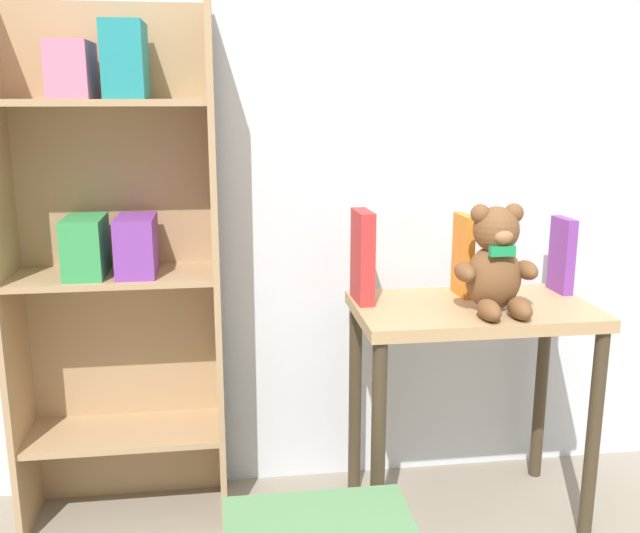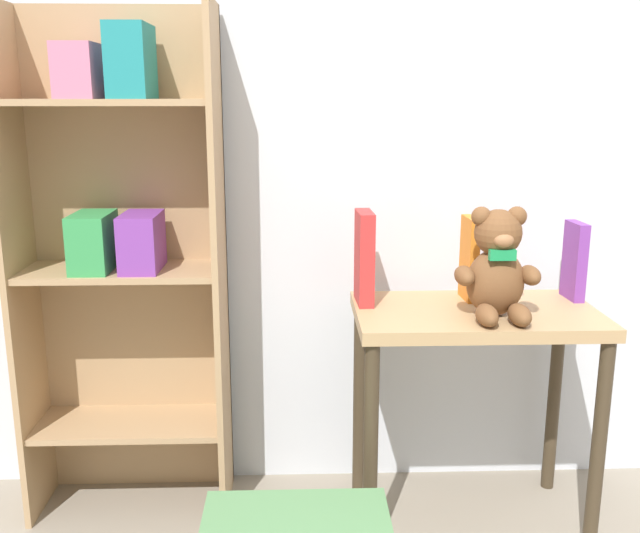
{
  "view_description": "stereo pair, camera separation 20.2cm",
  "coord_description": "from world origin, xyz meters",
  "views": [
    {
      "loc": [
        -0.63,
        -0.8,
        1.25
      ],
      "look_at": [
        -0.36,
        1.15,
        0.78
      ],
      "focal_mm": 40.0,
      "sensor_mm": 36.0,
      "label": 1
    },
    {
      "loc": [
        -0.43,
        -0.82,
        1.25
      ],
      "look_at": [
        -0.36,
        1.15,
        0.78
      ],
      "focal_mm": 40.0,
      "sensor_mm": 36.0,
      "label": 2
    }
  ],
  "objects": [
    {
      "name": "bookshelf_side",
      "position": [
        -0.94,
        1.26,
        0.84
      ],
      "size": [
        0.6,
        0.27,
        1.51
      ],
      "color": "tan",
      "rests_on": "ground_plane"
    },
    {
      "name": "teddy_bear",
      "position": [
        0.11,
        1.03,
        0.8
      ],
      "size": [
        0.23,
        0.21,
        0.3
      ],
      "color": "brown",
      "rests_on": "display_table"
    },
    {
      "name": "display_table",
      "position": [
        0.08,
        1.1,
        0.55
      ],
      "size": [
        0.68,
        0.4,
        0.66
      ],
      "color": "tan",
      "rests_on": "ground_plane"
    },
    {
      "name": "book_standing_red",
      "position": [
        -0.24,
        1.18,
        0.8
      ],
      "size": [
        0.05,
        0.14,
        0.27
      ],
      "primitive_type": "cube",
      "rotation": [
        0.0,
        0.0,
        0.04
      ],
      "color": "red",
      "rests_on": "display_table"
    },
    {
      "name": "book_standing_orange",
      "position": [
        0.08,
        1.21,
        0.79
      ],
      "size": [
        0.03,
        0.11,
        0.25
      ],
      "primitive_type": "cube",
      "rotation": [
        0.0,
        0.0,
        0.04
      ],
      "color": "orange",
      "rests_on": "display_table"
    },
    {
      "name": "book_standing_purple",
      "position": [
        0.39,
        1.2,
        0.78
      ],
      "size": [
        0.04,
        0.11,
        0.23
      ],
      "primitive_type": "cube",
      "rotation": [
        0.0,
        0.0,
        0.05
      ],
      "color": "purple",
      "rests_on": "display_table"
    },
    {
      "name": "wall_back",
      "position": [
        0.0,
        1.4,
        1.25
      ],
      "size": [
        4.8,
        0.06,
        2.5
      ],
      "color": "silver",
      "rests_on": "ground_plane"
    }
  ]
}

